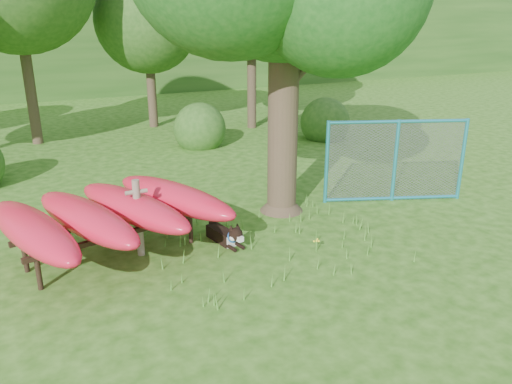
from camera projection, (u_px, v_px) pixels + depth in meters
name	position (u px, v px, depth m)	size (l,w,h in m)	color
ground	(276.00, 266.00, 8.92)	(80.00, 80.00, 0.00)	#255511
wooden_post	(138.00, 216.00, 9.09)	(0.40, 0.14, 1.47)	#716655
kayak_rack	(110.00, 212.00, 8.99)	(4.38, 3.92, 1.15)	black
husky_dog	(226.00, 235.00, 9.74)	(0.43, 1.18, 0.52)	black
fence_section	(395.00, 161.00, 11.82)	(3.18, 1.36, 3.31)	teal
wildflower_clump	(317.00, 242.00, 9.40)	(0.12, 0.10, 0.26)	#51912F
bg_tree_c	(147.00, 21.00, 19.15)	(4.00, 4.00, 6.12)	#3B2D20
shrub_right	(324.00, 138.00, 18.44)	(1.80, 1.80, 1.80)	#27521A
shrub_mid	(200.00, 146.00, 17.35)	(1.80, 1.80, 1.80)	#27521A
wooded_hillside	(61.00, 39.00, 31.50)	(80.00, 12.00, 6.00)	#27521A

